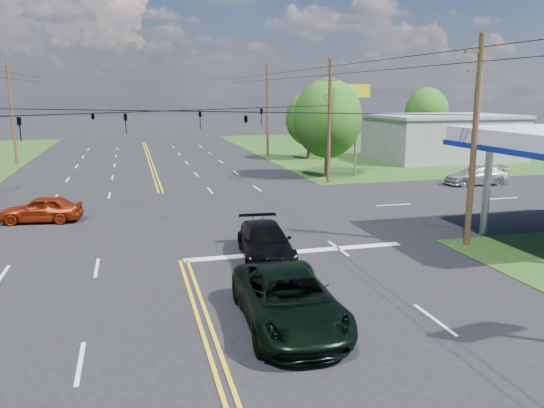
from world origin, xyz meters
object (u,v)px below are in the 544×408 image
object	(u,v)px
tree_right_a	(328,118)
tree_far_r	(427,112)
pole_left_far	(12,111)
pole_right_far	(268,109)
retail_ne	(442,139)
suv_black	(265,242)
pole_ne	(329,120)
pole_se	(474,140)
pickup_dkgreen	(289,300)
tree_right_b	(309,119)

from	to	relation	value
tree_right_a	tree_far_r	bearing A→B (deg)	41.99
pole_left_far	pole_right_far	bearing A→B (deg)	0.00
retail_ne	tree_far_r	bearing A→B (deg)	68.20
suv_black	pole_right_far	bearing A→B (deg)	80.59
retail_ne	tree_far_r	xyz separation A→B (m)	(4.00, 10.00, 2.34)
pole_ne	pole_se	bearing A→B (deg)	-90.00
tree_far_r	pole_se	bearing A→B (deg)	-118.30
tree_far_r	pole_left_far	bearing A→B (deg)	-177.56
pole_right_far	tree_far_r	distance (m)	21.10
pole_left_far	pickup_dkgreen	size ratio (longest dim) A/B	1.67
pole_right_far	tree_right_a	distance (m)	16.03
tree_far_r	retail_ne	bearing A→B (deg)	-111.80
retail_ne	tree_right_a	xyz separation A→B (m)	(-16.00, -8.00, 2.67)
tree_right_b	suv_black	xyz separation A→B (m)	(-13.06, -32.50, -3.48)
retail_ne	tree_right_a	size ratio (longest dim) A/B	1.71
pole_se	pole_ne	distance (m)	18.00
retail_ne	tree_far_r	world-z (taller)	tree_far_r
pole_left_far	suv_black	distance (m)	40.28
retail_ne	pole_ne	size ratio (longest dim) A/B	1.47
tree_right_b	tree_far_r	size ratio (longest dim) A/B	0.93
tree_right_b	pole_se	bearing A→B (deg)	-96.05
pole_left_far	tree_right_a	size ratio (longest dim) A/B	1.22
pole_left_far	pole_right_far	distance (m)	26.00
suv_black	tree_right_a	bearing A→B (deg)	68.01
pole_left_far	tree_right_a	distance (m)	31.39
pickup_dkgreen	pole_left_far	bearing A→B (deg)	112.24
pole_left_far	tree_far_r	size ratio (longest dim) A/B	1.31
pole_se	pickup_dkgreen	distance (m)	12.87
pole_ne	pickup_dkgreen	distance (m)	26.68
tree_far_r	suv_black	distance (m)	49.30
pole_se	retail_ne	bearing A→B (deg)	59.62
retail_ne	pole_right_far	xyz separation A→B (m)	(-17.00, 8.00, 2.97)
pole_se	suv_black	size ratio (longest dim) A/B	1.87
pole_se	tree_right_a	world-z (taller)	pole_se
tree_right_b	pickup_dkgreen	world-z (taller)	tree_right_b
pole_ne	suv_black	size ratio (longest dim) A/B	1.87
retail_ne	pole_left_far	xyz separation A→B (m)	(-43.00, 8.00, 2.97)
tree_far_r	pickup_dkgreen	distance (m)	55.21
retail_ne	tree_right_a	distance (m)	18.09
pole_left_far	tree_right_a	xyz separation A→B (m)	(27.00, -16.00, -0.30)
pole_ne	tree_far_r	xyz separation A→B (m)	(21.00, 21.00, -0.37)
retail_ne	tree_right_b	xyz separation A→B (m)	(-13.50, 4.00, 2.02)
tree_right_b	tree_far_r	distance (m)	18.50
pole_right_far	pickup_dkgreen	bearing A→B (deg)	-103.71
pole_ne	pickup_dkgreen	size ratio (longest dim) A/B	1.59
retail_ne	pickup_dkgreen	world-z (taller)	retail_ne
pole_right_far	pole_left_far	bearing A→B (deg)	180.00
retail_ne	pole_left_far	size ratio (longest dim) A/B	1.40
pole_ne	tree_right_b	xyz separation A→B (m)	(3.50, 15.00, -0.70)
pickup_dkgreen	retail_ne	bearing A→B (deg)	54.47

